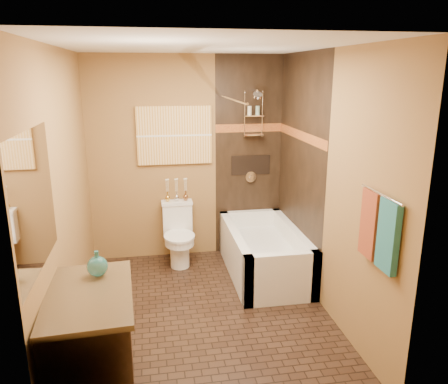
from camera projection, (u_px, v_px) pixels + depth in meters
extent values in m
plane|color=black|center=(204.00, 313.00, 4.29)|extent=(3.00, 3.00, 0.00)
cube|color=olive|center=(65.00, 197.00, 3.76)|extent=(0.02, 3.00, 2.50)
cube|color=olive|center=(327.00, 185.00, 4.16)|extent=(0.02, 3.00, 2.50)
cube|color=olive|center=(187.00, 159.00, 5.39)|extent=(2.40, 0.02, 2.50)
cube|color=olive|center=(235.00, 257.00, 2.54)|extent=(2.40, 0.02, 2.50)
plane|color=silver|center=(201.00, 46.00, 3.63)|extent=(3.00, 3.00, 0.00)
cube|color=black|center=(249.00, 157.00, 5.50)|extent=(0.85, 0.01, 2.50)
cube|color=black|center=(300.00, 168.00, 4.87)|extent=(0.01, 1.50, 2.50)
cube|color=maroon|center=(249.00, 128.00, 5.39)|extent=(0.85, 0.01, 0.10)
cube|color=maroon|center=(300.00, 135.00, 4.77)|extent=(0.01, 1.50, 0.10)
cube|color=black|center=(251.00, 165.00, 5.53)|extent=(0.50, 0.01, 0.25)
cylinder|color=silver|center=(255.00, 90.00, 5.15)|extent=(0.02, 0.26, 0.02)
cylinder|color=silver|center=(258.00, 95.00, 5.02)|extent=(0.11, 0.11, 0.09)
cylinder|color=silver|center=(251.00, 177.00, 5.55)|extent=(0.14, 0.02, 0.14)
cylinder|color=silver|center=(231.00, 99.00, 4.53)|extent=(0.03, 1.55, 0.03)
cylinder|color=silver|center=(381.00, 194.00, 3.10)|extent=(0.02, 0.55, 0.02)
cube|color=#21686F|center=(388.00, 236.00, 3.05)|extent=(0.05, 0.22, 0.52)
cube|color=maroon|center=(370.00, 224.00, 3.30)|extent=(0.05, 0.22, 0.52)
cube|color=#C8882F|center=(174.00, 135.00, 5.26)|extent=(0.90, 0.04, 0.70)
cube|color=white|center=(35.00, 202.00, 2.75)|extent=(0.01, 1.00, 0.90)
cube|color=white|center=(282.00, 279.00, 4.40)|extent=(0.80, 0.10, 0.55)
cube|color=white|center=(250.00, 231.00, 5.73)|extent=(0.80, 0.10, 0.55)
cube|color=white|center=(234.00, 254.00, 5.01)|extent=(0.10, 1.50, 0.55)
cube|color=white|center=(293.00, 250.00, 5.12)|extent=(0.10, 1.50, 0.55)
cube|color=white|center=(264.00, 260.00, 5.09)|extent=(0.64, 1.34, 0.35)
cube|color=white|center=(177.00, 218.00, 5.45)|extent=(0.36, 0.16, 0.36)
cube|color=white|center=(177.00, 203.00, 5.39)|extent=(0.38, 0.18, 0.04)
cylinder|color=white|center=(180.00, 253.00, 5.27)|extent=(0.23, 0.23, 0.36)
cylinder|color=white|center=(179.00, 240.00, 5.23)|extent=(0.35, 0.35, 0.09)
cylinder|color=white|center=(179.00, 236.00, 5.21)|extent=(0.37, 0.37, 0.03)
cube|color=black|center=(92.00, 349.00, 3.08)|extent=(0.60, 0.93, 0.80)
cube|color=black|center=(89.00, 295.00, 2.97)|extent=(0.64, 0.98, 0.04)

